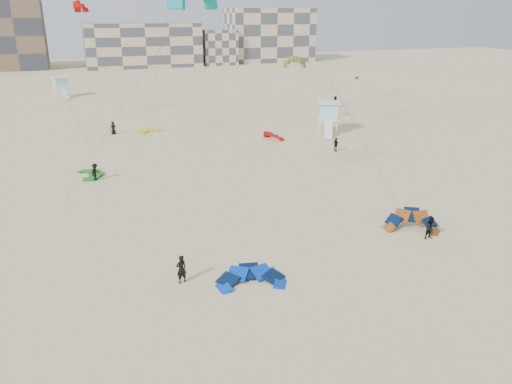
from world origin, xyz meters
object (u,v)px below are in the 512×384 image
object	(u,v)px
kite_ground_blue	(251,283)
lifeguard_tower_near	(329,118)
kite_ground_orange	(411,230)
kitesurfer_main	(181,269)

from	to	relation	value
kite_ground_blue	lifeguard_tower_near	xyz separation A→B (m)	(22.38, 33.77, 2.05)
kite_ground_orange	lifeguard_tower_near	xyz separation A→B (m)	(8.52, 30.37, 2.05)
kite_ground_orange	kitesurfer_main	distance (m)	17.95
kite_ground_blue	lifeguard_tower_near	distance (m)	40.56
kite_ground_orange	lifeguard_tower_near	distance (m)	31.60
kite_ground_orange	kite_ground_blue	bearing A→B (deg)	-136.30
kite_ground_orange	lifeguard_tower_near	bearing A→B (deg)	104.24
kite_ground_blue	lifeguard_tower_near	size ratio (longest dim) A/B	0.67
lifeguard_tower_near	kitesurfer_main	bearing A→B (deg)	-102.42
kite_ground_orange	lifeguard_tower_near	size ratio (longest dim) A/B	0.62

